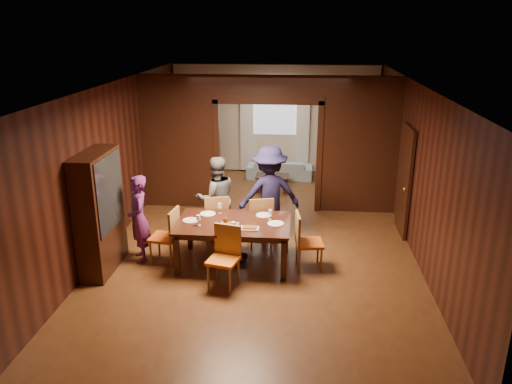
# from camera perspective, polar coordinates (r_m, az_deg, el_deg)

# --- Properties ---
(floor) EXTENTS (9.00, 9.00, 0.00)m
(floor) POSITION_cam_1_polar(r_m,az_deg,el_deg) (9.65, 0.67, -5.15)
(floor) COLOR #522C17
(floor) RESTS_ON ground
(ceiling) EXTENTS (5.50, 9.00, 0.02)m
(ceiling) POSITION_cam_1_polar(r_m,az_deg,el_deg) (8.87, 0.74, 12.22)
(ceiling) COLOR silver
(ceiling) RESTS_ON room_walls
(room_walls) EXTENTS (5.52, 9.01, 2.90)m
(room_walls) POSITION_cam_1_polar(r_m,az_deg,el_deg) (10.96, 1.46, 6.10)
(room_walls) COLOR black
(room_walls) RESTS_ON floor
(person_purple) EXTENTS (0.56, 0.65, 1.51)m
(person_purple) POSITION_cam_1_polar(r_m,az_deg,el_deg) (8.72, -13.26, -2.97)
(person_purple) COLOR #57205D
(person_purple) RESTS_ON floor
(person_grey) EXTENTS (0.96, 0.87, 1.60)m
(person_grey) POSITION_cam_1_polar(r_m,az_deg,el_deg) (9.35, -4.56, -0.72)
(person_grey) COLOR #585A5F
(person_grey) RESTS_ON floor
(person_navy) EXTENTS (1.33, 1.00, 1.83)m
(person_navy) POSITION_cam_1_polar(r_m,az_deg,el_deg) (9.21, 1.52, -0.25)
(person_navy) COLOR #181638
(person_navy) RESTS_ON floor
(sofa) EXTENTS (1.72, 0.71, 0.50)m
(sofa) POSITION_cam_1_polar(r_m,az_deg,el_deg) (13.17, 2.71, 2.64)
(sofa) COLOR #97B5C5
(sofa) RESTS_ON floor
(serving_bowl) EXTENTS (0.35, 0.35, 0.09)m
(serving_bowl) POSITION_cam_1_polar(r_m,az_deg,el_deg) (8.40, -2.12, -2.98)
(serving_bowl) COLOR black
(serving_bowl) RESTS_ON dining_table
(dining_table) EXTENTS (1.89, 1.18, 0.76)m
(dining_table) POSITION_cam_1_polar(r_m,az_deg,el_deg) (8.50, -2.55, -5.83)
(dining_table) COLOR black
(dining_table) RESTS_ON floor
(coffee_table) EXTENTS (0.80, 0.50, 0.40)m
(coffee_table) POSITION_cam_1_polar(r_m,az_deg,el_deg) (12.15, 1.88, 1.00)
(coffee_table) COLOR black
(coffee_table) RESTS_ON floor
(chair_left) EXTENTS (0.49, 0.49, 0.97)m
(chair_left) POSITION_cam_1_polar(r_m,az_deg,el_deg) (8.65, -10.49, -4.93)
(chair_left) COLOR #C84F12
(chair_left) RESTS_ON floor
(chair_right) EXTENTS (0.49, 0.49, 0.97)m
(chair_right) POSITION_cam_1_polar(r_m,az_deg,el_deg) (8.34, 6.12, -5.62)
(chair_right) COLOR #C45112
(chair_right) RESTS_ON floor
(chair_far_l) EXTENTS (0.53, 0.53, 0.97)m
(chair_far_l) POSITION_cam_1_polar(r_m,az_deg,el_deg) (9.26, -4.56, -3.01)
(chair_far_l) COLOR orange
(chair_far_l) RESTS_ON floor
(chair_far_r) EXTENTS (0.54, 0.54, 0.97)m
(chair_far_r) POSITION_cam_1_polar(r_m,az_deg,el_deg) (9.14, 0.42, -3.26)
(chair_far_r) COLOR #CF5D13
(chair_far_r) RESTS_ON floor
(chair_near) EXTENTS (0.53, 0.53, 0.97)m
(chair_near) POSITION_cam_1_polar(r_m,az_deg,el_deg) (7.74, -3.77, -7.58)
(chair_near) COLOR orange
(chair_near) RESTS_ON floor
(hutch) EXTENTS (0.40, 1.20, 2.00)m
(hutch) POSITION_cam_1_polar(r_m,az_deg,el_deg) (8.48, -17.45, -2.24)
(hutch) COLOR black
(hutch) RESTS_ON floor
(door_right) EXTENTS (0.06, 0.90, 2.10)m
(door_right) POSITION_cam_1_polar(r_m,az_deg,el_deg) (9.93, 16.65, 1.22)
(door_right) COLOR black
(door_right) RESTS_ON floor
(window_far) EXTENTS (1.20, 0.03, 1.30)m
(window_far) POSITION_cam_1_polar(r_m,az_deg,el_deg) (13.43, 2.18, 9.32)
(window_far) COLOR silver
(window_far) RESTS_ON back_wall
(curtain_left) EXTENTS (0.35, 0.06, 2.40)m
(curtain_left) POSITION_cam_1_polar(r_m,az_deg,el_deg) (13.53, -1.05, 7.46)
(curtain_left) COLOR white
(curtain_left) RESTS_ON back_wall
(curtain_right) EXTENTS (0.35, 0.06, 2.40)m
(curtain_right) POSITION_cam_1_polar(r_m,az_deg,el_deg) (13.46, 5.37, 7.32)
(curtain_right) COLOR white
(curtain_right) RESTS_ON back_wall
(plate_left) EXTENTS (0.27, 0.27, 0.01)m
(plate_left) POSITION_cam_1_polar(r_m,az_deg,el_deg) (8.47, -7.47, -3.22)
(plate_left) COLOR silver
(plate_left) RESTS_ON dining_table
(plate_far_l) EXTENTS (0.27, 0.27, 0.01)m
(plate_far_l) POSITION_cam_1_polar(r_m,az_deg,el_deg) (8.72, -5.53, -2.49)
(plate_far_l) COLOR white
(plate_far_l) RESTS_ON dining_table
(plate_far_r) EXTENTS (0.27, 0.27, 0.01)m
(plate_far_r) POSITION_cam_1_polar(r_m,az_deg,el_deg) (8.62, 0.90, -2.66)
(plate_far_r) COLOR silver
(plate_far_r) RESTS_ON dining_table
(plate_right) EXTENTS (0.27, 0.27, 0.01)m
(plate_right) POSITION_cam_1_polar(r_m,az_deg,el_deg) (8.27, 2.26, -3.62)
(plate_right) COLOR white
(plate_right) RESTS_ON dining_table
(plate_near) EXTENTS (0.27, 0.27, 0.01)m
(plate_near) POSITION_cam_1_polar(r_m,az_deg,el_deg) (8.03, -2.70, -4.35)
(plate_near) COLOR silver
(plate_near) RESTS_ON dining_table
(platter_a) EXTENTS (0.30, 0.20, 0.04)m
(platter_a) POSITION_cam_1_polar(r_m,az_deg,el_deg) (8.23, -3.04, -3.68)
(platter_a) COLOR gray
(platter_a) RESTS_ON dining_table
(platter_b) EXTENTS (0.30, 0.20, 0.04)m
(platter_b) POSITION_cam_1_polar(r_m,az_deg,el_deg) (8.07, -0.73, -4.11)
(platter_b) COLOR gray
(platter_b) RESTS_ON dining_table
(wineglass_left) EXTENTS (0.08, 0.08, 0.18)m
(wineglass_left) POSITION_cam_1_polar(r_m,az_deg,el_deg) (8.23, -6.58, -3.23)
(wineglass_left) COLOR white
(wineglass_left) RESTS_ON dining_table
(wineglass_far) EXTENTS (0.08, 0.08, 0.18)m
(wineglass_far) POSITION_cam_1_polar(r_m,az_deg,el_deg) (8.71, -4.19, -1.88)
(wineglass_far) COLOR silver
(wineglass_far) RESTS_ON dining_table
(wineglass_right) EXTENTS (0.08, 0.08, 0.18)m
(wineglass_right) POSITION_cam_1_polar(r_m,az_deg,el_deg) (8.41, 1.65, -2.60)
(wineglass_right) COLOR white
(wineglass_right) RESTS_ON dining_table
(tumbler) EXTENTS (0.07, 0.07, 0.14)m
(tumbler) POSITION_cam_1_polar(r_m,az_deg,el_deg) (8.01, -2.61, -3.91)
(tumbler) COLOR silver
(tumbler) RESTS_ON dining_table
(condiment_jar) EXTENTS (0.08, 0.08, 0.11)m
(condiment_jar) POSITION_cam_1_polar(r_m,az_deg,el_deg) (8.27, -3.49, -3.29)
(condiment_jar) COLOR #472710
(condiment_jar) RESTS_ON dining_table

